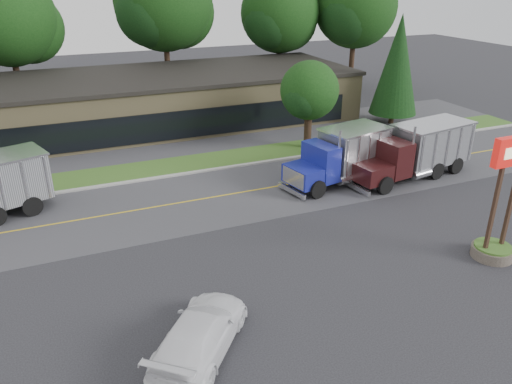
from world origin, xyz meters
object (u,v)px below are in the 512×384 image
(dump_truck_blue, at_px, (342,155))
(rally_car, at_px, (200,333))
(bilo_sign, at_px, (499,218))
(dump_truck_maroon, at_px, (418,149))

(dump_truck_blue, relative_size, rally_car, 1.37)
(bilo_sign, relative_size, rally_car, 1.12)
(bilo_sign, bearing_deg, rally_car, -176.80)
(dump_truck_maroon, xyz_separation_m, rally_car, (-17.86, -10.49, -1.04))
(dump_truck_blue, bearing_deg, bilo_sign, 87.25)
(dump_truck_blue, xyz_separation_m, dump_truck_maroon, (5.00, -1.07, 0.01))
(dump_truck_blue, height_order, rally_car, dump_truck_blue)
(dump_truck_blue, xyz_separation_m, rally_car, (-12.87, -11.56, -1.02))
(bilo_sign, xyz_separation_m, rally_car, (-14.55, -0.81, -1.25))
(bilo_sign, height_order, dump_truck_blue, bilo_sign)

